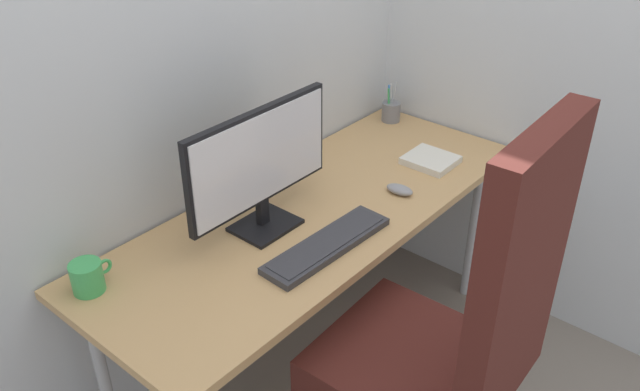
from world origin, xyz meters
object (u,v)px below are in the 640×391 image
object	(u,v)px
monitor	(260,163)
mouse	(400,190)
coffee_mug	(88,277)
office_chair	(451,340)
keyboard	(327,245)
pen_holder	(391,111)
notebook	(431,160)

from	to	relation	value
monitor	mouse	xyz separation A→B (m)	(0.45, -0.22, -0.21)
coffee_mug	office_chair	bearing A→B (deg)	-56.83
office_chair	coffee_mug	distance (m)	1.00
keyboard	pen_holder	distance (m)	0.97
keyboard	pen_holder	world-z (taller)	pen_holder
monitor	keyboard	size ratio (longest dim) A/B	1.21
pen_holder	coffee_mug	size ratio (longest dim) A/B	1.38
mouse	notebook	size ratio (longest dim) A/B	0.55
keyboard	coffee_mug	xyz separation A→B (m)	(-0.58, 0.37, 0.03)
notebook	keyboard	bearing A→B (deg)	-176.08
keyboard	notebook	xyz separation A→B (m)	(0.67, 0.05, 0.00)
pen_holder	keyboard	bearing A→B (deg)	-156.43
monitor	notebook	xyz separation A→B (m)	(0.70, -0.18, -0.21)
office_chair	monitor	world-z (taller)	office_chair
pen_holder	coffee_mug	world-z (taller)	pen_holder
keyboard	mouse	size ratio (longest dim) A/B	4.75
coffee_mug	keyboard	bearing A→B (deg)	-32.97
office_chair	keyboard	distance (m)	0.47
monitor	mouse	size ratio (longest dim) A/B	5.73
keyboard	notebook	bearing A→B (deg)	4.50
coffee_mug	monitor	bearing A→B (deg)	-14.77
office_chair	notebook	world-z (taller)	office_chair
mouse	notebook	xyz separation A→B (m)	(0.26, 0.04, -0.00)
office_chair	pen_holder	world-z (taller)	office_chair
office_chair	keyboard	xyz separation A→B (m)	(0.03, 0.46, 0.08)
keyboard	notebook	world-z (taller)	notebook
monitor	notebook	distance (m)	0.76
office_chair	notebook	xyz separation A→B (m)	(0.70, 0.51, 0.09)
office_chair	coffee_mug	world-z (taller)	office_chair
keyboard	coffee_mug	bearing A→B (deg)	147.03
pen_holder	notebook	bearing A→B (deg)	-123.19
keyboard	pen_holder	bearing A→B (deg)	23.57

